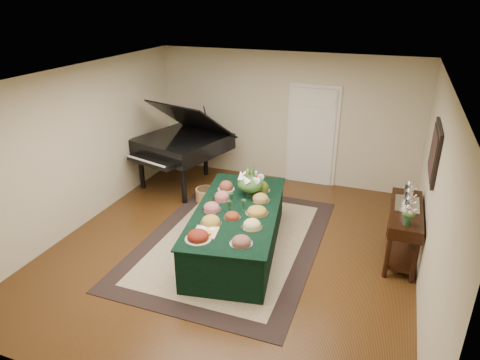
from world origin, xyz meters
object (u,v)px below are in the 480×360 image
(buffet_table, at_px, (237,229))
(grand_piano, at_px, (182,144))
(floral_centerpiece, at_px, (250,181))
(mahogany_sideboard, at_px, (405,219))

(buffet_table, xyz_separation_m, grand_piano, (-1.92, 1.92, 0.56))
(floral_centerpiece, relative_size, mahogany_sideboard, 0.31)
(buffet_table, relative_size, floral_centerpiece, 6.50)
(grand_piano, height_order, mahogany_sideboard, grand_piano)
(buffet_table, relative_size, mahogany_sideboard, 1.99)
(buffet_table, bearing_deg, grand_piano, 134.96)
(buffet_table, height_order, mahogany_sideboard, mahogany_sideboard)
(floral_centerpiece, distance_m, grand_piano, 2.40)
(grand_piano, bearing_deg, floral_centerpiece, -35.70)
(buffet_table, height_order, floral_centerpiece, floral_centerpiece)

